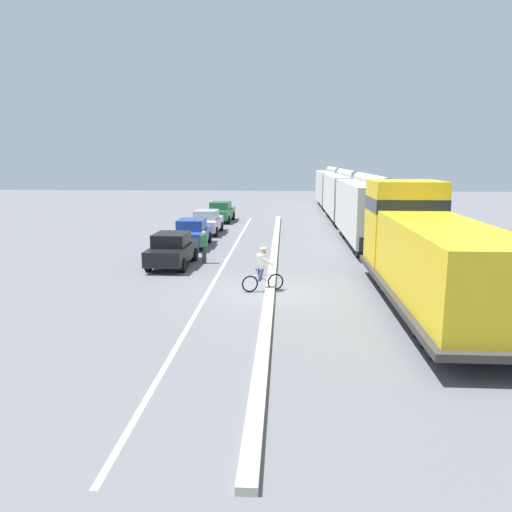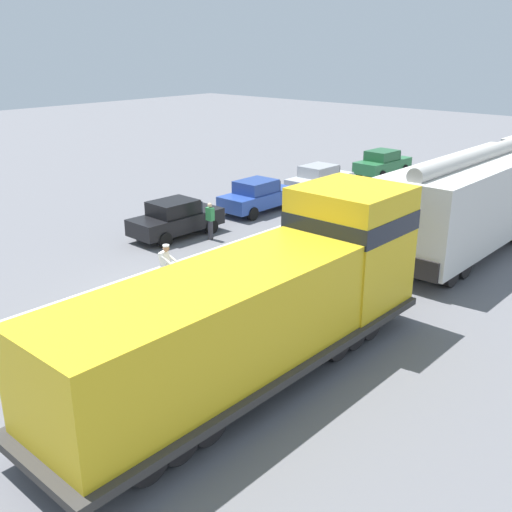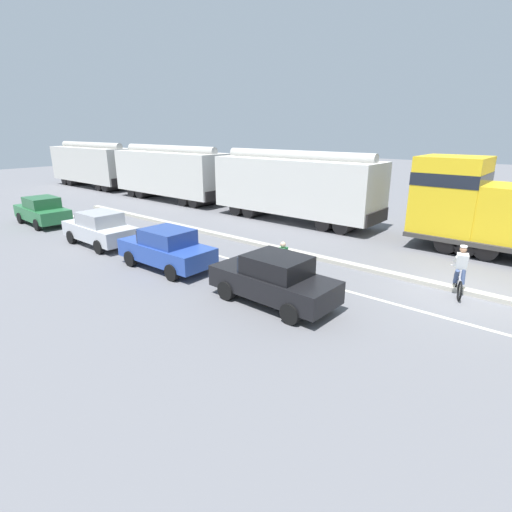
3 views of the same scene
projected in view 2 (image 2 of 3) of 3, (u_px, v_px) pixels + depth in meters
The scene contains 11 objects.
ground_plane at pixel (172, 295), 20.08m from camera, with size 120.00×120.00×0.00m, color slate.
median_curb at pixel (285, 250), 24.27m from camera, with size 0.36×36.00×0.16m, color #B2AD9E.
lane_stripe at pixel (242, 239), 25.80m from camera, with size 0.14×36.00×0.01m, color silver.
locomotive at pixel (270, 304), 15.04m from camera, with size 3.10×11.61×4.20m.
hopper_car_lead at pixel (471, 203), 23.48m from camera, with size 2.90×10.60×4.18m.
parked_car_black at pixel (176, 218), 25.93m from camera, with size 1.93×4.25×1.62m.
parked_car_blue at pixel (258, 196), 29.71m from camera, with size 1.87×4.22×1.62m.
parked_car_silver at pixel (319, 179), 33.28m from camera, with size 1.88×4.22×1.62m.
parked_car_green at pixel (383, 163), 37.81m from camera, with size 1.98×4.27×1.62m.
cyclist at pixel (166, 270), 20.03m from camera, with size 1.62×0.72×1.71m.
pedestrian_by_cars at pixel (210, 220), 25.51m from camera, with size 0.34×0.22×1.62m.
Camera 2 is at (14.40, -11.89, 8.01)m, focal length 42.00 mm.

